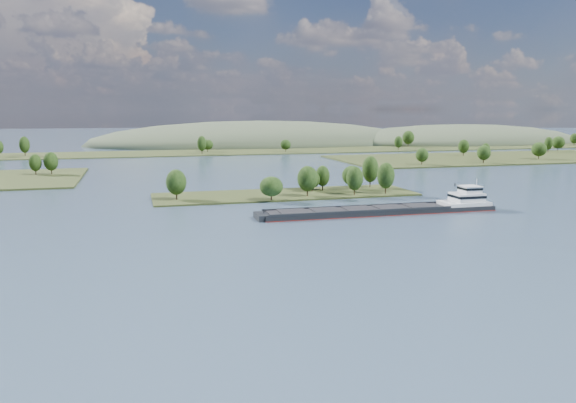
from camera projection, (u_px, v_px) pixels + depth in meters
name	position (u px, v px, depth m)	size (l,w,h in m)	color
ground	(341.00, 226.00, 158.02)	(1800.00, 1800.00, 0.00)	#3B5066
tree_island	(302.00, 185.00, 215.05)	(100.00, 32.91, 14.25)	#293316
right_bank	(562.00, 155.00, 389.68)	(320.00, 90.00, 13.82)	#293316
back_shoreline	(224.00, 152.00, 426.87)	(900.00, 60.00, 15.67)	#293316
hill_east	(461.00, 142.00, 559.21)	(260.00, 140.00, 36.00)	#3C4932
hill_west	(258.00, 144.00, 535.21)	(320.00, 160.00, 44.00)	#3C4932
cargo_barge	(395.00, 209.00, 178.15)	(78.53, 10.65, 10.60)	black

